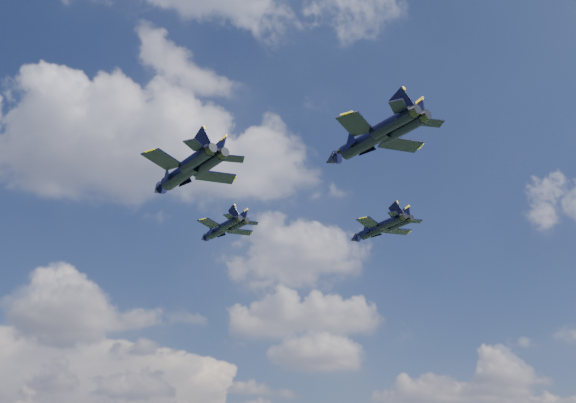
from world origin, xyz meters
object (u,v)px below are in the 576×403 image
Objects in this scene: jet_left at (179,175)px; jet_right at (373,231)px; jet_lead at (218,231)px; jet_slot at (362,143)px.

jet_right is (31.09, 16.81, -0.00)m from jet_left.
jet_left is 1.23× the size of jet_right.
jet_right is (25.34, -7.77, -1.71)m from jet_lead.
jet_lead reaches higher than jet_right.
jet_slot is (-7.71, -25.63, 1.77)m from jet_right.
jet_left is 25.05m from jet_slot.
jet_right is at bearing 41.81° from jet_slot.
jet_slot reaches higher than jet_lead.
jet_lead is 0.95× the size of jet_right.
jet_slot reaches higher than jet_right.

